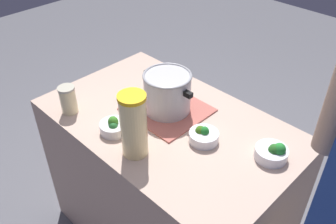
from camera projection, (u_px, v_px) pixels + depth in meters
name	position (u px, v px, depth m)	size (l,w,h in m)	color
counter_slab	(168.00, 184.00, 1.94)	(1.21, 0.75, 0.87)	#BFA08E
dish_cloth	(167.00, 110.00, 1.74)	(0.35, 0.34, 0.01)	#B76155
cooking_pot	(167.00, 92.00, 1.68)	(0.30, 0.23, 0.19)	#B7B7BC
lemonade_pitcher	(134.00, 125.00, 1.42)	(0.11, 0.11, 0.29)	#F5DE97
mason_jar	(68.00, 100.00, 1.70)	(0.08, 0.08, 0.14)	beige
broccoli_bowl_front	(273.00, 152.00, 1.46)	(0.14, 0.14, 0.08)	silver
broccoli_bowl_center	(203.00, 136.00, 1.55)	(0.13, 0.13, 0.07)	silver
broccoli_bowl_back	(114.00, 127.00, 1.60)	(0.13, 0.13, 0.08)	silver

